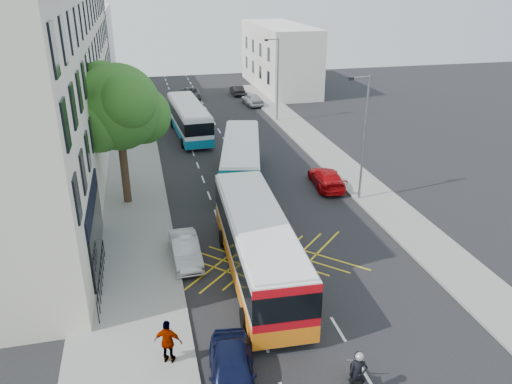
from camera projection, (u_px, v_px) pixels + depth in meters
ground at (338, 329)px, 20.84m from camera, size 120.00×120.00×0.00m
pavement_left at (128, 202)px, 32.39m from camera, size 5.00×70.00×0.15m
pavement_right at (357, 181)px, 35.80m from camera, size 3.00×70.00×0.15m
terrace_main at (43, 76)px, 37.03m from camera, size 8.30×45.00×13.50m
terrace_far at (80, 48)px, 64.96m from camera, size 8.00×20.00×10.00m
building_right at (279, 57)px, 64.44m from camera, size 6.00×18.00×8.00m
street_tree at (118, 108)px, 29.89m from camera, size 6.30×5.70×8.80m
lamp_near at (363, 133)px, 31.04m from camera, size 1.45×0.15×8.00m
lamp_far at (277, 76)px, 48.89m from camera, size 1.45×0.15×8.00m
railings at (101, 276)px, 23.22m from camera, size 0.08×5.60×1.14m
bus_near at (258, 244)px, 23.95m from camera, size 3.26×11.73×3.27m
bus_mid at (241, 160)px, 35.22m from camera, size 4.88×11.17×3.06m
bus_far at (189, 119)px, 45.67m from camera, size 3.09×10.81×3.01m
motorbike at (357, 376)px, 17.17m from camera, size 0.82×2.11×1.92m
parked_car_blue at (232, 371)px, 17.65m from camera, size 2.19×4.29×1.40m
parked_car_silver at (185, 250)px, 25.63m from camera, size 1.50×3.95×1.29m
red_hatchback at (326, 178)px, 34.72m from camera, size 2.22×4.64×1.31m
distant_car_grey at (191, 93)px, 59.92m from camera, size 2.18×4.54×1.25m
distant_car_silver at (252, 99)px, 56.78m from camera, size 2.05×4.19×1.37m
distant_car_dark at (237, 90)px, 61.83m from camera, size 1.27×3.63×1.19m
pedestrian_far at (168, 342)px, 18.54m from camera, size 1.16×0.80×1.83m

